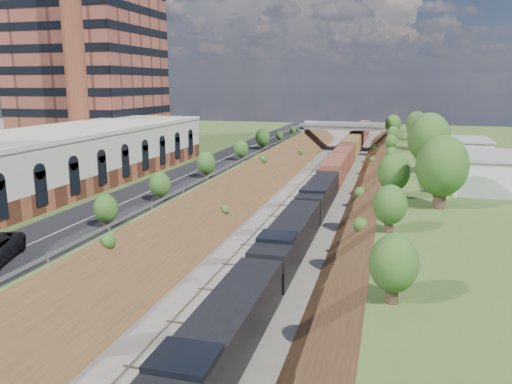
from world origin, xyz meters
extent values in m
cube|color=#456027|center=(-33.00, 60.00, 2.50)|extent=(44.00, 180.00, 5.00)
cube|color=brown|center=(-11.00, 60.00, 0.00)|extent=(10.00, 180.00, 10.00)
cube|color=brown|center=(11.00, 60.00, 0.00)|extent=(10.00, 180.00, 10.00)
cube|color=gray|center=(-2.60, 60.00, 0.09)|extent=(1.58, 180.00, 0.18)
cube|color=gray|center=(2.60, 60.00, 0.09)|extent=(1.58, 180.00, 0.18)
cube|color=black|center=(-15.50, 60.00, 5.05)|extent=(8.00, 180.00, 0.10)
cube|color=#99999E|center=(-11.40, 60.00, 5.55)|extent=(0.06, 171.00, 0.30)
cube|color=brown|center=(-28.00, 38.00, 6.10)|extent=(14.00, 62.00, 2.20)
cube|color=#BCB8A1|center=(-28.00, 38.00, 9.35)|extent=(14.00, 62.00, 4.30)
cube|color=#BCB8A1|center=(-28.00, 38.00, 11.75)|extent=(14.30, 62.30, 0.50)
cube|color=brown|center=(-44.00, 72.00, 27.00)|extent=(22.00, 22.00, 44.00)
cylinder|color=brown|center=(-36.00, 56.00, 25.00)|extent=(3.20, 3.20, 40.00)
cube|color=gray|center=(-11.50, 122.00, 3.10)|extent=(1.50, 8.00, 6.20)
cube|color=gray|center=(11.50, 122.00, 3.10)|extent=(1.50, 8.00, 6.20)
cube|color=gray|center=(0.00, 122.00, 6.20)|extent=(24.00, 8.00, 1.00)
cube|color=gray|center=(0.00, 118.00, 7.00)|extent=(24.00, 0.30, 0.80)
cube|color=gray|center=(0.00, 126.00, 7.00)|extent=(24.00, 0.30, 0.80)
cube|color=silver|center=(23.50, 52.00, 7.00)|extent=(9.00, 12.00, 4.00)
cube|color=silver|center=(23.00, 74.00, 6.80)|extent=(8.00, 10.00, 3.60)
cylinder|color=#473323|center=(17.00, 40.00, 6.31)|extent=(1.30, 1.30, 2.62)
ellipsoid|color=#295A1F|center=(17.00, 40.00, 9.46)|extent=(5.25, 5.25, 6.30)
cylinder|color=#473323|center=(-11.80, 20.00, 5.61)|extent=(0.66, 0.66, 1.22)
ellipsoid|color=#295A1F|center=(-11.80, 20.00, 7.08)|extent=(2.45, 2.45, 2.94)
cube|color=black|center=(2.60, 12.71, 2.55)|extent=(3.29, 19.74, 3.31)
cube|color=black|center=(2.60, 7.34, 4.10)|extent=(3.22, 3.10, 0.90)
cube|color=black|center=(2.60, 33.45, 2.55)|extent=(3.29, 19.74, 3.31)
cube|color=black|center=(2.60, 54.19, 2.55)|extent=(3.29, 19.74, 3.31)
cube|color=brown|center=(2.60, 117.40, 2.87)|extent=(3.29, 104.70, 3.95)
camera|label=1|loc=(11.93, -13.23, 17.66)|focal=35.00mm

